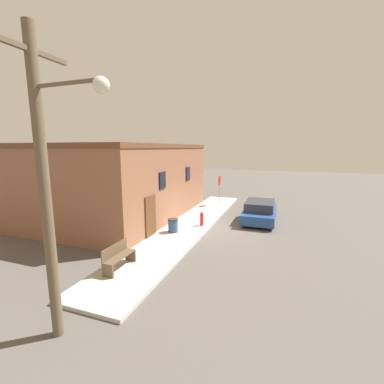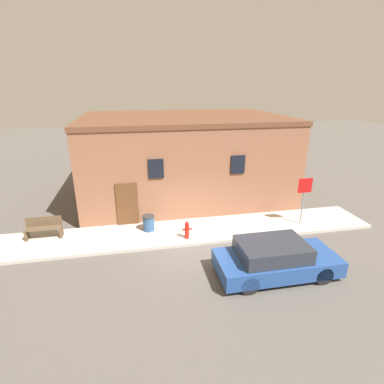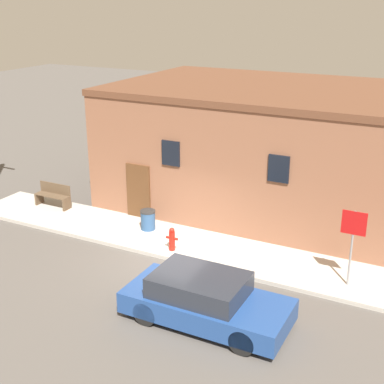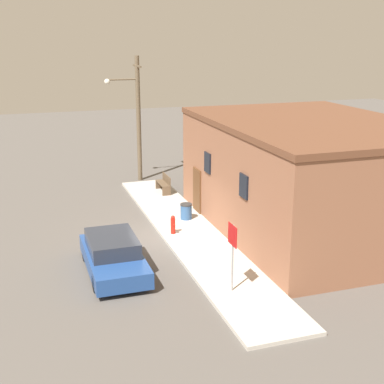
{
  "view_description": "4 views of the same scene",
  "coord_description": "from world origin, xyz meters",
  "px_view_note": "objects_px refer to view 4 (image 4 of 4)",
  "views": [
    {
      "loc": [
        -13.75,
        -3.79,
        4.56
      ],
      "look_at": [
        0.23,
        1.23,
        2.0
      ],
      "focal_mm": 24.0,
      "sensor_mm": 36.0,
      "label": 1
    },
    {
      "loc": [
        -2.19,
        -10.97,
        6.51
      ],
      "look_at": [
        0.23,
        1.23,
        2.0
      ],
      "focal_mm": 28.0,
      "sensor_mm": 36.0,
      "label": 2
    },
    {
      "loc": [
        7.71,
        -13.36,
        8.0
      ],
      "look_at": [
        0.23,
        1.23,
        2.0
      ],
      "focal_mm": 50.0,
      "sensor_mm": 36.0,
      "label": 3
    },
    {
      "loc": [
        20.26,
        -5.38,
        8.27
      ],
      "look_at": [
        0.23,
        1.23,
        2.0
      ],
      "focal_mm": 50.0,
      "sensor_mm": 36.0,
      "label": 4
    }
  ],
  "objects_px": {
    "trash_bin": "(186,211)",
    "utility_pole": "(136,114)",
    "fire_hydrant": "(173,224)",
    "bench": "(164,184)",
    "parked_car": "(113,255)",
    "stop_sign": "(232,245)"
  },
  "relations": [
    {
      "from": "fire_hydrant",
      "to": "parked_car",
      "type": "height_order",
      "value": "parked_car"
    },
    {
      "from": "stop_sign",
      "to": "trash_bin",
      "type": "distance_m",
      "value": 7.38
    },
    {
      "from": "stop_sign",
      "to": "utility_pole",
      "type": "bearing_deg",
      "value": 179.05
    },
    {
      "from": "fire_hydrant",
      "to": "utility_pole",
      "type": "relative_size",
      "value": 0.11
    },
    {
      "from": "trash_bin",
      "to": "utility_pole",
      "type": "distance_m",
      "value": 8.5
    },
    {
      "from": "parked_car",
      "to": "utility_pole",
      "type": "bearing_deg",
      "value": 163.28
    },
    {
      "from": "utility_pole",
      "to": "trash_bin",
      "type": "bearing_deg",
      "value": 3.55
    },
    {
      "from": "bench",
      "to": "utility_pole",
      "type": "relative_size",
      "value": 0.21
    },
    {
      "from": "trash_bin",
      "to": "utility_pole",
      "type": "bearing_deg",
      "value": -176.45
    },
    {
      "from": "trash_bin",
      "to": "utility_pole",
      "type": "height_order",
      "value": "utility_pole"
    },
    {
      "from": "trash_bin",
      "to": "parked_car",
      "type": "xyz_separation_m",
      "value": [
        4.25,
        -4.1,
        0.13
      ]
    },
    {
      "from": "stop_sign",
      "to": "utility_pole",
      "type": "height_order",
      "value": "utility_pole"
    },
    {
      "from": "utility_pole",
      "to": "parked_car",
      "type": "relative_size",
      "value": 1.64
    },
    {
      "from": "utility_pole",
      "to": "parked_car",
      "type": "xyz_separation_m",
      "value": [
        12.04,
        -3.62,
        -3.23
      ]
    },
    {
      "from": "stop_sign",
      "to": "bench",
      "type": "distance_m",
      "value": 11.85
    },
    {
      "from": "bench",
      "to": "parked_car",
      "type": "relative_size",
      "value": 0.34
    },
    {
      "from": "trash_bin",
      "to": "parked_car",
      "type": "relative_size",
      "value": 0.17
    },
    {
      "from": "trash_bin",
      "to": "stop_sign",
      "type": "bearing_deg",
      "value": -5.78
    },
    {
      "from": "bench",
      "to": "fire_hydrant",
      "type": "bearing_deg",
      "value": -11.96
    },
    {
      "from": "trash_bin",
      "to": "parked_car",
      "type": "height_order",
      "value": "parked_car"
    },
    {
      "from": "bench",
      "to": "parked_car",
      "type": "xyz_separation_m",
      "value": [
        8.77,
        -4.31,
        0.04
      ]
    },
    {
      "from": "fire_hydrant",
      "to": "bench",
      "type": "relative_size",
      "value": 0.54
    }
  ]
}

